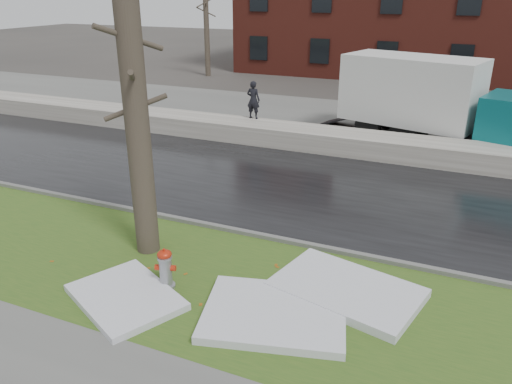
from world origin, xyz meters
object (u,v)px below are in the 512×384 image
at_px(box_truck, 437,100).
at_px(worker, 253,100).
at_px(fire_hydrant, 165,267).
at_px(tree, 136,111).

distance_m(box_truck, worker, 7.11).
xyz_separation_m(fire_hydrant, tree, (-1.27, 1.19, 2.82)).
bearing_deg(fire_hydrant, tree, 119.69).
height_order(tree, box_truck, tree).
bearing_deg(tree, fire_hydrant, -43.09).
xyz_separation_m(fire_hydrant, box_truck, (3.93, 12.90, 1.22)).
relative_size(tree, worker, 4.29).
distance_m(tree, worker, 10.19).
bearing_deg(tree, box_truck, 66.02).
bearing_deg(fire_hydrant, worker, 87.61).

